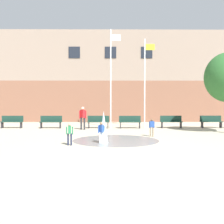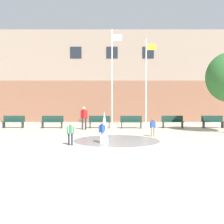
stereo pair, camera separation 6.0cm
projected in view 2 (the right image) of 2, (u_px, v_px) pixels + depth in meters
The scene contains 15 objects.
ground_plane at pixel (111, 158), 8.77m from camera, with size 100.00×100.00×0.00m, color #BCB299.
library_building at pixel (111, 79), 28.38m from camera, with size 36.00×6.05×8.96m.
splash_fountain at pixel (108, 132), 12.40m from camera, with size 4.28×4.28×1.49m.
park_bench_far_left at pixel (12, 122), 19.38m from camera, with size 1.60×0.44×0.91m.
park_bench_left_of_flagpoles at pixel (51, 122), 19.27m from camera, with size 1.60×0.44×0.91m.
park_bench_center at pixel (99, 122), 19.29m from camera, with size 1.60×0.44×0.91m.
park_bench_under_right_flagpole at pixel (130, 122), 19.23m from camera, with size 1.60×0.44×0.91m.
park_bench_near_trashcan at pixel (171, 122), 19.43m from camera, with size 1.60×0.44×0.91m.
park_bench_far_right at pixel (211, 121), 19.52m from camera, with size 1.60×0.44×0.91m.
teen_by_trashcan at pixel (83, 116), 18.18m from camera, with size 0.50×0.39×1.59m.
child_in_fountain at pixel (152, 126), 14.45m from camera, with size 0.31×0.13×0.99m.
child_running at pixel (69, 132), 11.44m from camera, with size 0.31×0.22×0.99m.
child_with_pink_shirt at pixel (101, 131), 11.98m from camera, with size 0.31×0.24×0.99m.
flagpole_left at pixel (111, 75), 19.78m from camera, with size 0.80×0.10×7.40m.
flagpole_right at pixel (145, 80), 19.80m from camera, with size 0.80×0.10×6.70m.
Camera 2 is at (-0.00, -8.71, 1.86)m, focal length 42.00 mm.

